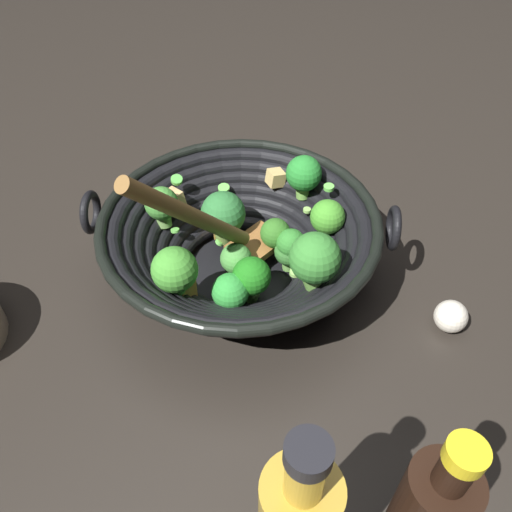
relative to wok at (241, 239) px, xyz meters
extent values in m
plane|color=#28231E|center=(0.00, 0.00, -0.07)|extent=(4.00, 4.00, 0.00)
cylinder|color=black|center=(0.00, 0.00, -0.06)|extent=(0.14, 0.14, 0.01)
torus|color=black|center=(0.00, 0.00, -0.05)|extent=(0.19, 0.19, 0.02)
torus|color=black|center=(0.00, 0.00, -0.04)|extent=(0.21, 0.21, 0.02)
torus|color=black|center=(0.00, 0.00, -0.02)|extent=(0.23, 0.23, 0.02)
torus|color=black|center=(0.00, 0.00, -0.01)|extent=(0.26, 0.26, 0.02)
torus|color=black|center=(0.00, 0.00, 0.00)|extent=(0.28, 0.28, 0.02)
torus|color=black|center=(0.00, 0.00, 0.01)|extent=(0.30, 0.30, 0.02)
torus|color=black|center=(0.00, 0.00, 0.02)|extent=(0.33, 0.33, 0.02)
torus|color=black|center=(0.00, 0.00, 0.03)|extent=(0.34, 0.34, 0.01)
torus|color=black|center=(-0.09, 0.16, 0.03)|extent=(0.05, 0.03, 0.05)
torus|color=black|center=(0.09, -0.16, 0.03)|extent=(0.05, 0.03, 0.05)
cylinder|color=#76AF4E|center=(-0.04, 0.05, -0.03)|extent=(0.02, 0.02, 0.02)
sphere|color=#317D2D|center=(-0.04, 0.05, -0.01)|extent=(0.04, 0.04, 0.04)
cylinder|color=#72AE49|center=(-0.12, 0.02, 0.01)|extent=(0.02, 0.03, 0.02)
sphere|color=#27852F|center=(-0.12, 0.02, 0.04)|extent=(0.05, 0.05, 0.05)
cylinder|color=#69A34A|center=(0.03, 0.04, -0.04)|extent=(0.03, 0.03, 0.02)
sphere|color=#1E741A|center=(0.03, 0.04, -0.01)|extent=(0.05, 0.05, 0.05)
cylinder|color=#71B24E|center=(-0.03, 0.05, -0.05)|extent=(0.02, 0.02, 0.02)
sphere|color=#387631|center=(-0.03, 0.05, -0.02)|extent=(0.04, 0.04, 0.04)
cylinder|color=olive|center=(-0.02, -0.04, -0.03)|extent=(0.03, 0.03, 0.02)
sphere|color=#2E7336|center=(-0.02, -0.04, 0.00)|extent=(0.06, 0.06, 0.06)
cylinder|color=#67AC4F|center=(0.06, 0.03, -0.05)|extent=(0.02, 0.02, 0.02)
sphere|color=green|center=(0.06, 0.03, -0.02)|extent=(0.04, 0.04, 0.04)
cylinder|color=#72B04A|center=(0.02, 0.11, 0.01)|extent=(0.03, 0.04, 0.03)
sphere|color=#388332|center=(0.02, 0.11, 0.04)|extent=(0.06, 0.06, 0.06)
cylinder|color=#69B04F|center=(0.02, 0.00, -0.04)|extent=(0.02, 0.02, 0.02)
sphere|color=#4B9541|center=(0.02, 0.00, -0.02)|extent=(0.04, 0.04, 0.04)
cylinder|color=#89AC50|center=(-0.08, 0.08, -0.01)|extent=(0.02, 0.02, 0.02)
sphere|color=#47992D|center=(-0.08, 0.08, 0.02)|extent=(0.04, 0.04, 0.04)
cylinder|color=#73B84B|center=(-0.04, 0.02, -0.03)|extent=(0.02, 0.02, 0.02)
sphere|color=#326D23|center=(-0.04, 0.02, -0.01)|extent=(0.04, 0.04, 0.04)
cylinder|color=#69944A|center=(0.02, -0.11, 0.00)|extent=(0.03, 0.03, 0.02)
sphere|color=#459138|center=(0.02, -0.11, 0.02)|extent=(0.04, 0.04, 0.04)
cylinder|color=#68AB4E|center=(0.10, -0.02, -0.01)|extent=(0.03, 0.03, 0.02)
sphere|color=green|center=(0.10, -0.02, 0.02)|extent=(0.05, 0.05, 0.05)
cube|color=gold|center=(-0.03, -0.05, -0.03)|extent=(0.04, 0.04, 0.03)
cube|color=orange|center=(0.09, -0.02, -0.02)|extent=(0.03, 0.03, 0.03)
cube|color=tan|center=(-0.01, -0.11, 0.01)|extent=(0.03, 0.03, 0.03)
cube|color=#E8C473|center=(-0.12, -0.02, 0.01)|extent=(0.03, 0.03, 0.02)
cylinder|color=#99D166|center=(-0.06, 0.06, -0.03)|extent=(0.02, 0.02, 0.01)
cylinder|color=#6BC651|center=(-0.07, -0.08, 0.00)|extent=(0.02, 0.02, 0.01)
cylinder|color=#56B247|center=(-0.07, 0.08, 0.00)|extent=(0.01, 0.01, 0.01)
cylinder|color=#6BC651|center=(-0.11, 0.06, 0.04)|extent=(0.02, 0.02, 0.01)
cylinder|color=#56B247|center=(-0.06, 0.05, -0.03)|extent=(0.02, 0.02, 0.01)
cylinder|color=#6BC651|center=(0.02, -0.09, -0.01)|extent=(0.02, 0.02, 0.01)
cylinder|color=#99D166|center=(-0.02, 0.07, -0.03)|extent=(0.02, 0.02, 0.01)
cylinder|color=#6BC651|center=(-0.02, -0.05, -0.04)|extent=(0.02, 0.02, 0.01)
cylinder|color=#99D166|center=(-0.10, 0.04, 0.00)|extent=(0.01, 0.01, 0.00)
cylinder|color=#56B247|center=(-0.02, -0.12, 0.03)|extent=(0.02, 0.02, 0.01)
cube|color=brown|center=(-0.03, 0.00, -0.03)|extent=(0.08, 0.06, 0.01)
cylinder|color=olive|center=(0.07, -0.01, 0.08)|extent=(0.16, 0.05, 0.18)
cylinder|color=black|center=(0.19, 0.31, 0.10)|extent=(0.02, 0.02, 0.04)
cylinder|color=yellow|center=(0.19, 0.31, 0.12)|extent=(0.03, 0.03, 0.01)
cylinder|color=gold|center=(0.26, 0.23, 0.13)|extent=(0.03, 0.03, 0.04)
cylinder|color=black|center=(0.26, 0.23, 0.16)|extent=(0.03, 0.03, 0.01)
sphere|color=silver|center=(-0.07, 0.26, -0.05)|extent=(0.04, 0.04, 0.04)
camera|label=1|loc=(0.38, 0.27, 0.44)|focal=36.60mm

